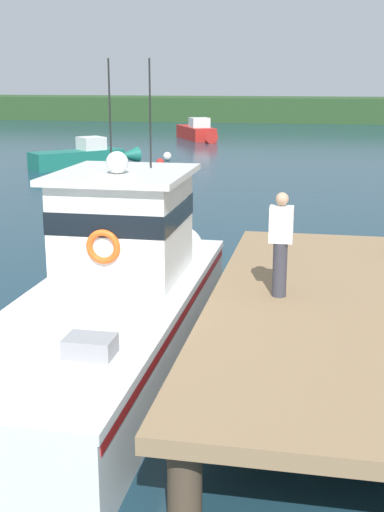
% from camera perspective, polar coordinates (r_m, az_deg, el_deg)
% --- Properties ---
extents(ground_plane, '(200.00, 200.00, 0.00)m').
position_cam_1_polar(ground_plane, '(11.54, -7.30, -8.24)').
color(ground_plane, '#193847').
extents(main_fishing_boat, '(2.56, 9.80, 4.80)m').
position_cam_1_polar(main_fishing_boat, '(11.11, -6.50, -3.58)').
color(main_fishing_boat, white).
rests_on(main_fishing_boat, ground).
extents(deckhand_by_the_boat, '(0.36, 0.22, 1.63)m').
position_cam_1_polar(deckhand_by_the_boat, '(10.40, 7.47, 1.14)').
color(deckhand_by_the_boat, '#383842').
rests_on(deckhand_by_the_boat, dock).
extents(moored_boat_near_channel, '(4.98, 5.05, 1.50)m').
position_cam_1_polar(moored_boat_near_channel, '(35.44, -9.03, 8.25)').
color(moored_boat_near_channel, '#196B5B').
rests_on(moored_boat_near_channel, ground).
extents(moored_boat_off_the_point, '(4.04, 6.16, 1.60)m').
position_cam_1_polar(moored_boat_off_the_point, '(50.38, 0.47, 10.40)').
color(moored_boat_off_the_point, red).
rests_on(moored_boat_off_the_point, ground).
extents(mooring_buoy_outer, '(0.47, 0.47, 0.47)m').
position_cam_1_polar(mooring_buoy_outer, '(37.71, -2.10, 8.39)').
color(mooring_buoy_outer, silver).
rests_on(mooring_buoy_outer, ground).
extents(mooring_buoy_spare_mooring, '(0.50, 0.50, 0.50)m').
position_cam_1_polar(mooring_buoy_spare_mooring, '(23.38, -8.12, 4.25)').
color(mooring_buoy_spare_mooring, '#EA5B19').
rests_on(mooring_buoy_spare_mooring, ground).
extents(mooring_buoy_channel_marker, '(0.40, 0.40, 0.40)m').
position_cam_1_polar(mooring_buoy_channel_marker, '(35.41, -2.70, 7.89)').
color(mooring_buoy_channel_marker, red).
rests_on(mooring_buoy_channel_marker, ground).
extents(far_shoreline, '(120.00, 8.00, 2.40)m').
position_cam_1_polar(far_shoreline, '(72.21, 8.47, 12.12)').
color(far_shoreline, '#284723').
rests_on(far_shoreline, ground).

